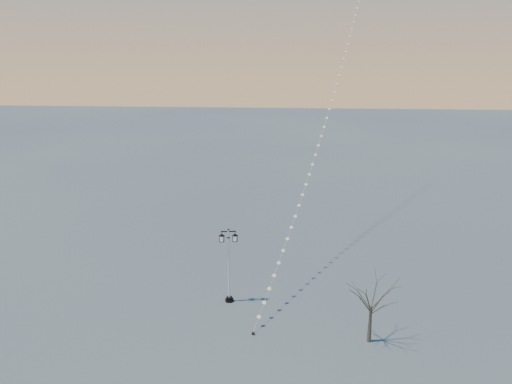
# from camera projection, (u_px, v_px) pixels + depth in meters

# --- Properties ---
(ground) EXTENTS (300.00, 300.00, 0.00)m
(ground) POSITION_uv_depth(u_px,v_px,m) (247.00, 327.00, 33.56)
(ground) COLOR #555756
(ground) RESTS_ON ground
(street_lamp) EXTENTS (1.44, 0.64, 5.70)m
(street_lamp) POSITION_uv_depth(u_px,v_px,m) (229.00, 262.00, 36.35)
(street_lamp) COLOR black
(street_lamp) RESTS_ON ground
(bare_tree) EXTENTS (2.70, 2.70, 4.47)m
(bare_tree) POSITION_uv_depth(u_px,v_px,m) (372.00, 297.00, 31.12)
(bare_tree) COLOR #4C422F
(bare_tree) RESTS_ON ground
(kite_train) EXTENTS (11.14, 41.48, 27.84)m
(kite_train) POSITION_uv_depth(u_px,v_px,m) (327.00, 97.00, 48.29)
(kite_train) COLOR black
(kite_train) RESTS_ON ground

